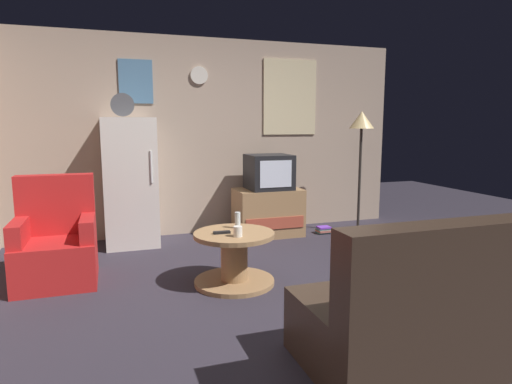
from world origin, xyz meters
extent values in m
plane|color=#2D2833|center=(0.00, 0.00, 0.00)|extent=(12.00, 12.00, 0.00)
cube|color=tan|center=(0.00, 2.45, 1.25)|extent=(5.20, 0.10, 2.51)
cube|color=beige|center=(1.10, 2.39, 1.79)|extent=(0.76, 0.02, 1.00)
cube|color=teal|center=(-0.91, 2.39, 1.94)|extent=(0.40, 0.02, 0.52)
cylinder|color=silver|center=(-0.14, 2.39, 2.03)|extent=(0.22, 0.03, 0.22)
cube|color=silver|center=(-1.04, 2.09, 0.75)|extent=(0.60, 0.60, 1.50)
cylinder|color=silver|center=(-0.82, 1.78, 0.95)|extent=(0.02, 0.02, 0.36)
cylinder|color=#4C4C51|center=(-1.09, 2.01, 1.64)|extent=(0.26, 0.04, 0.26)
cube|color=#9E754C|center=(0.65, 1.98, 0.30)|extent=(0.84, 0.52, 0.60)
cube|color=#AD4733|center=(0.65, 1.72, 0.21)|extent=(0.76, 0.01, 0.14)
cube|color=black|center=(0.65, 1.98, 0.82)|extent=(0.54, 0.50, 0.44)
cube|color=silver|center=(0.65, 1.73, 0.82)|extent=(0.41, 0.01, 0.33)
cylinder|color=#332D28|center=(1.86, 1.79, 0.01)|extent=(0.24, 0.24, 0.02)
cylinder|color=#332D28|center=(1.86, 1.79, 0.70)|extent=(0.04, 0.04, 1.40)
cone|color=#F2D18C|center=(1.86, 1.79, 1.48)|extent=(0.32, 0.32, 0.22)
cylinder|color=#9E754C|center=(-0.24, 0.42, 0.02)|extent=(0.72, 0.72, 0.04)
cylinder|color=#9E754C|center=(-0.24, 0.42, 0.24)|extent=(0.24, 0.24, 0.44)
cylinder|color=#9E754C|center=(-0.24, 0.42, 0.46)|extent=(0.72, 0.72, 0.04)
cylinder|color=silver|center=(-0.17, 0.57, 0.55)|extent=(0.05, 0.05, 0.15)
cylinder|color=silver|center=(-0.25, 0.27, 0.52)|extent=(0.08, 0.08, 0.09)
cube|color=black|center=(-0.36, 0.41, 0.49)|extent=(0.15, 0.05, 0.02)
cube|color=red|center=(-1.76, 0.95, 0.20)|extent=(0.68, 0.68, 0.40)
cube|color=red|center=(-1.76, 1.21, 0.68)|extent=(0.68, 0.16, 0.56)
cube|color=red|center=(-2.04, 0.95, 0.50)|extent=(0.12, 0.60, 0.20)
cube|color=red|center=(-1.48, 0.95, 0.50)|extent=(0.12, 0.60, 0.20)
cube|color=#38281E|center=(0.61, -1.16, 0.20)|extent=(1.70, 0.80, 0.40)
cube|color=#38281E|center=(0.61, -1.46, 0.66)|extent=(1.70, 0.20, 0.52)
cube|color=teal|center=(1.38, 1.84, 0.01)|extent=(0.17, 0.13, 0.02)
cube|color=#A85E52|center=(1.38, 1.84, 0.03)|extent=(0.18, 0.16, 0.03)
cube|color=#476E6F|center=(1.38, 1.84, 0.06)|extent=(0.19, 0.13, 0.02)
cube|color=purple|center=(1.38, 1.84, 0.08)|extent=(0.16, 0.14, 0.02)
camera|label=1|loc=(-1.26, -3.24, 1.42)|focal=30.87mm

